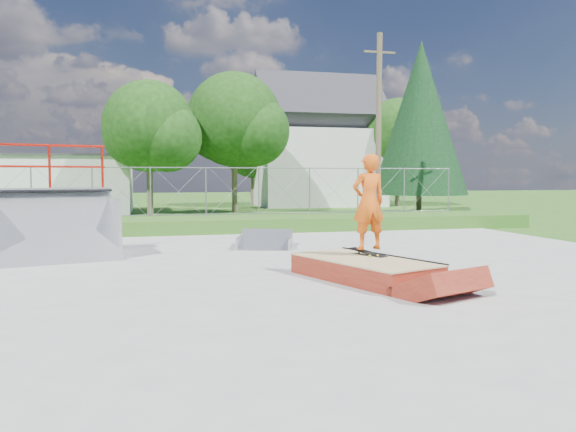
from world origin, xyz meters
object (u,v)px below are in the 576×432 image
grind_box (364,270)px  skater (369,206)px  quarter_pipe (54,201)px  flat_bank_ramp (265,241)px

grind_box → skater: (0.25, 0.41, 1.18)m
grind_box → quarter_pipe: (-6.01, 4.29, 1.16)m
flat_bank_ramp → quarter_pipe: bearing=-154.3°
flat_bank_ramp → skater: size_ratio=0.82×
quarter_pipe → flat_bank_ramp: (5.19, 0.82, -1.16)m
grind_box → flat_bank_ramp: (-0.82, 5.10, 0.01)m
grind_box → skater: size_ratio=1.70×
flat_bank_ramp → skater: skater is taller
skater → grind_box: bearing=54.5°
skater → flat_bank_ramp: bearing=-81.1°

